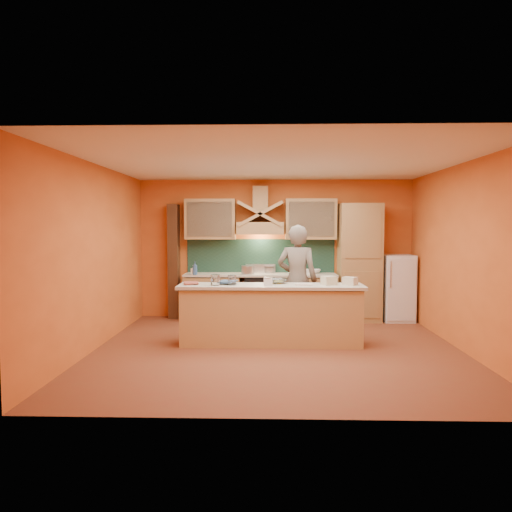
{
  "coord_description": "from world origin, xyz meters",
  "views": [
    {
      "loc": [
        -0.14,
        -6.79,
        1.86
      ],
      "look_at": [
        -0.35,
        0.9,
        1.36
      ],
      "focal_mm": 32.0,
      "sensor_mm": 36.0,
      "label": 1
    }
  ],
  "objects_px": {
    "kitchen_scale": "(268,282)",
    "mixing_bowl": "(278,281)",
    "fridge": "(397,288)",
    "stove": "(260,297)",
    "person": "(297,280)"
  },
  "relations": [
    {
      "from": "fridge",
      "to": "kitchen_scale",
      "type": "relative_size",
      "value": 9.86
    },
    {
      "from": "stove",
      "to": "mixing_bowl",
      "type": "bearing_deg",
      "value": -79.82
    },
    {
      "from": "person",
      "to": "mixing_bowl",
      "type": "xyz_separation_m",
      "value": [
        -0.34,
        -0.43,
        0.04
      ]
    },
    {
      "from": "kitchen_scale",
      "to": "mixing_bowl",
      "type": "relative_size",
      "value": 0.45
    },
    {
      "from": "person",
      "to": "kitchen_scale",
      "type": "xyz_separation_m",
      "value": [
        -0.49,
        -0.66,
        0.06
      ]
    },
    {
      "from": "kitchen_scale",
      "to": "mixing_bowl",
      "type": "distance_m",
      "value": 0.28
    },
    {
      "from": "kitchen_scale",
      "to": "mixing_bowl",
      "type": "xyz_separation_m",
      "value": [
        0.15,
        0.23,
        -0.02
      ]
    },
    {
      "from": "stove",
      "to": "person",
      "type": "height_order",
      "value": "person"
    },
    {
      "from": "fridge",
      "to": "kitchen_scale",
      "type": "bearing_deg",
      "value": -142.51
    },
    {
      "from": "person",
      "to": "mixing_bowl",
      "type": "distance_m",
      "value": 0.55
    },
    {
      "from": "fridge",
      "to": "mixing_bowl",
      "type": "xyz_separation_m",
      "value": [
        -2.39,
        -1.72,
        0.33
      ]
    },
    {
      "from": "stove",
      "to": "fridge",
      "type": "relative_size",
      "value": 0.69
    },
    {
      "from": "mixing_bowl",
      "to": "stove",
      "type": "bearing_deg",
      "value": 100.18
    },
    {
      "from": "stove",
      "to": "person",
      "type": "relative_size",
      "value": 0.48
    },
    {
      "from": "fridge",
      "to": "mixing_bowl",
      "type": "bearing_deg",
      "value": -144.26
    }
  ]
}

